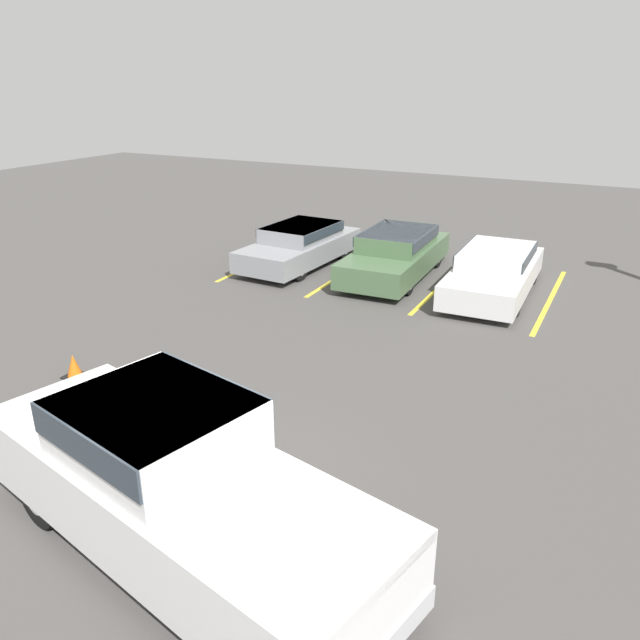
{
  "coord_description": "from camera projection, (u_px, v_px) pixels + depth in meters",
  "views": [
    {
      "loc": [
        4.46,
        -5.45,
        5.35
      ],
      "look_at": [
        -0.56,
        4.36,
        1.0
      ],
      "focal_mm": 35.0,
      "sensor_mm": 36.0,
      "label": 1
    }
  ],
  "objects": [
    {
      "name": "ground_plane",
      "position": [
        209.0,
        502.0,
        8.36
      ],
      "size": [
        60.0,
        60.0,
        0.0
      ],
      "primitive_type": "plane",
      "color": "#4C4947"
    },
    {
      "name": "parked_sedan_b",
      "position": [
        396.0,
        252.0,
        17.51
      ],
      "size": [
        2.0,
        4.85,
        1.3
      ],
      "rotation": [
        0.0,
        0.0,
        -1.54
      ],
      "color": "#4C6B47",
      "rests_on": "ground_plane"
    },
    {
      "name": "stall_stripe_a",
      "position": [
        267.0,
        258.0,
        19.46
      ],
      "size": [
        0.12,
        5.39,
        0.01
      ],
      "primitive_type": "cube",
      "color": "yellow",
      "rests_on": "ground_plane"
    },
    {
      "name": "pickup_truck",
      "position": [
        176.0,
        483.0,
        7.19
      ],
      "size": [
        6.06,
        3.2,
        1.93
      ],
      "rotation": [
        0.0,
        0.0,
        -0.23
      ],
      "color": "white",
      "rests_on": "ground_plane"
    },
    {
      "name": "stall_stripe_b",
      "position": [
        349.0,
        270.0,
        18.26
      ],
      "size": [
        0.12,
        5.39,
        0.01
      ],
      "primitive_type": "cube",
      "color": "yellow",
      "rests_on": "ground_plane"
    },
    {
      "name": "parked_sedan_a",
      "position": [
        300.0,
        244.0,
        18.57
      ],
      "size": [
        2.05,
        4.57,
        1.21
      ],
      "rotation": [
        0.0,
        0.0,
        -1.63
      ],
      "color": "gray",
      "rests_on": "ground_plane"
    },
    {
      "name": "traffic_cone",
      "position": [
        74.0,
        367.0,
        11.75
      ],
      "size": [
        0.39,
        0.39,
        0.46
      ],
      "color": "black",
      "rests_on": "ground_plane"
    },
    {
      "name": "stall_stripe_d",
      "position": [
        550.0,
        300.0,
        15.88
      ],
      "size": [
        0.12,
        5.39,
        0.01
      ],
      "primitive_type": "cube",
      "color": "yellow",
      "rests_on": "ground_plane"
    },
    {
      "name": "stall_stripe_c",
      "position": [
        443.0,
        284.0,
        17.07
      ],
      "size": [
        0.12,
        5.39,
        0.01
      ],
      "primitive_type": "cube",
      "color": "yellow",
      "rests_on": "ground_plane"
    },
    {
      "name": "parked_sedan_c",
      "position": [
        495.0,
        270.0,
        16.1
      ],
      "size": [
        1.94,
        4.76,
        1.2
      ],
      "rotation": [
        0.0,
        0.0,
        -1.55
      ],
      "color": "silver",
      "rests_on": "ground_plane"
    }
  ]
}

